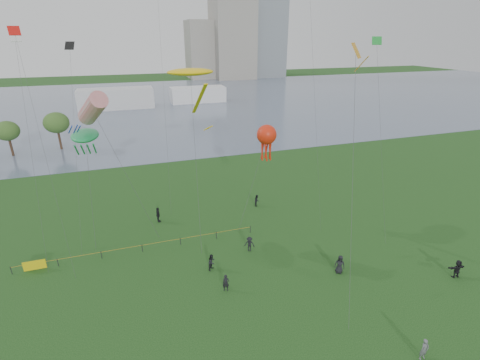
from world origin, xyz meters
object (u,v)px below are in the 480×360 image
object	(u,v)px
kite_stingray	(190,73)
kite_octopus	(267,135)
fence	(78,258)
kite_flyer	(424,349)

from	to	relation	value
kite_stingray	kite_octopus	bearing A→B (deg)	-56.19
kite_stingray	kite_octopus	xyz separation A→B (m)	(6.98, -5.87, -6.28)
fence	kite_flyer	world-z (taller)	kite_flyer
fence	kite_octopus	xyz separation A→B (m)	(20.59, 1.93, 10.22)
kite_stingray	fence	bearing A→B (deg)	-166.34
kite_flyer	kite_octopus	bearing A→B (deg)	95.08
fence	kite_flyer	bearing A→B (deg)	-39.39
kite_stingray	kite_octopus	world-z (taller)	kite_stingray
fence	kite_stingray	xyz separation A→B (m)	(13.61, 7.80, 16.50)
kite_flyer	kite_octopus	distance (m)	23.92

